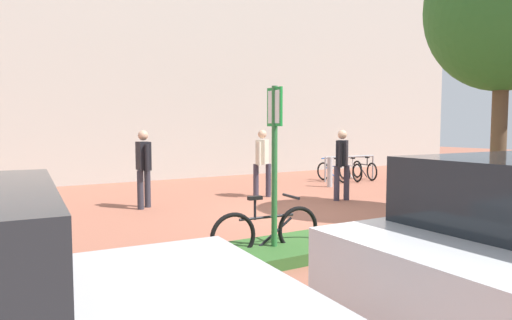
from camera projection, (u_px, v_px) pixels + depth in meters
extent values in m
plane|color=#9E5B47|center=(316.00, 214.00, 9.21)|extent=(60.00, 60.00, 0.00)
cube|color=#B2ADA3|center=(174.00, 35.00, 15.62)|extent=(28.00, 1.20, 10.00)
cube|color=#336028|center=(404.00, 229.00, 7.48)|extent=(7.00, 1.10, 0.16)
cylinder|color=brown|center=(498.00, 145.00, 8.48)|extent=(0.28, 0.28, 2.90)
ellipsoid|color=#2D6628|center=(504.00, 6.00, 8.29)|extent=(2.85, 2.85, 3.13)
cylinder|color=#2D7238|center=(274.00, 173.00, 6.04)|extent=(0.08, 0.08, 2.34)
cube|color=#198C33|center=(275.00, 107.00, 5.97)|extent=(0.05, 0.36, 0.52)
cube|color=white|center=(275.00, 107.00, 5.97)|extent=(0.05, 0.30, 0.44)
torus|color=black|center=(233.00, 237.00, 5.93)|extent=(0.66, 0.11, 0.66)
torus|color=black|center=(298.00, 229.00, 6.39)|extent=(0.66, 0.11, 0.66)
cylinder|color=black|center=(267.00, 217.00, 6.14)|extent=(0.84, 0.10, 0.04)
cylinder|color=black|center=(273.00, 234.00, 6.21)|extent=(0.61, 0.08, 0.44)
cylinder|color=black|center=(255.00, 210.00, 6.05)|extent=(0.04, 0.04, 0.28)
cube|color=black|center=(255.00, 198.00, 6.04)|extent=(0.21, 0.09, 0.05)
cylinder|color=black|center=(291.00, 196.00, 6.30)|extent=(0.07, 0.42, 0.04)
cylinder|color=#99999E|center=(325.00, 170.00, 14.47)|extent=(0.06, 0.06, 0.80)
cylinder|color=#99999E|center=(373.00, 167.00, 15.44)|extent=(0.06, 0.06, 0.80)
cylinder|color=#99999E|center=(350.00, 157.00, 14.92)|extent=(2.05, 0.16, 0.06)
torus|color=black|center=(343.00, 174.00, 14.27)|extent=(0.08, 0.61, 0.61)
torus|color=black|center=(323.00, 171.00, 15.04)|extent=(0.08, 0.61, 0.61)
cylinder|color=#194CA5|center=(333.00, 166.00, 14.64)|extent=(0.07, 0.77, 0.03)
cylinder|color=#194CA5|center=(331.00, 173.00, 14.73)|extent=(0.06, 0.56, 0.40)
cylinder|color=#194CA5|center=(337.00, 163.00, 14.49)|extent=(0.03, 0.03, 0.26)
cube|color=black|center=(337.00, 159.00, 14.48)|extent=(0.08, 0.19, 0.05)
cylinder|color=#194CA5|center=(326.00, 158.00, 14.92)|extent=(0.39, 0.05, 0.04)
torus|color=black|center=(357.00, 173.00, 14.50)|extent=(0.20, 0.60, 0.61)
torus|color=black|center=(343.00, 170.00, 15.39)|extent=(0.20, 0.60, 0.61)
cylinder|color=silver|center=(350.00, 165.00, 14.93)|extent=(0.22, 0.75, 0.03)
cylinder|color=silver|center=(349.00, 172.00, 15.04)|extent=(0.17, 0.55, 0.40)
cylinder|color=silver|center=(353.00, 163.00, 14.76)|extent=(0.03, 0.03, 0.26)
cube|color=black|center=(353.00, 158.00, 14.75)|extent=(0.12, 0.20, 0.05)
cylinder|color=silver|center=(345.00, 158.00, 15.25)|extent=(0.38, 0.13, 0.04)
torus|color=black|center=(372.00, 172.00, 14.88)|extent=(0.19, 0.60, 0.61)
torus|color=black|center=(357.00, 169.00, 15.77)|extent=(0.19, 0.60, 0.61)
cylinder|color=black|center=(364.00, 164.00, 15.31)|extent=(0.21, 0.76, 0.03)
cylinder|color=black|center=(363.00, 171.00, 15.42)|extent=(0.16, 0.55, 0.40)
cylinder|color=black|center=(367.00, 162.00, 15.14)|extent=(0.03, 0.03, 0.26)
cube|color=black|center=(367.00, 157.00, 15.13)|extent=(0.11, 0.20, 0.05)
cylinder|color=black|center=(359.00, 157.00, 15.63)|extent=(0.38, 0.12, 0.04)
cylinder|color=#ADADB2|center=(330.00, 172.00, 13.30)|extent=(0.16, 0.16, 0.90)
cylinder|color=#383342|center=(268.00, 180.00, 11.44)|extent=(0.14, 0.14, 0.85)
cylinder|color=#383342|center=(256.00, 181.00, 11.35)|extent=(0.14, 0.14, 0.85)
cube|color=beige|center=(262.00, 152.00, 11.34)|extent=(0.46, 0.45, 0.62)
cylinder|color=beige|center=(265.00, 153.00, 11.59)|extent=(0.09, 0.09, 0.59)
cylinder|color=beige|center=(259.00, 154.00, 11.09)|extent=(0.09, 0.09, 0.59)
sphere|color=tan|center=(262.00, 134.00, 11.31)|extent=(0.22, 0.22, 0.22)
cylinder|color=#383342|center=(337.00, 183.00, 10.82)|extent=(0.14, 0.14, 0.85)
cylinder|color=#383342|center=(347.00, 183.00, 10.92)|extent=(0.14, 0.14, 0.85)
cube|color=black|center=(342.00, 153.00, 10.82)|extent=(0.46, 0.44, 0.62)
cylinder|color=black|center=(340.00, 155.00, 10.57)|extent=(0.09, 0.09, 0.59)
cylinder|color=black|center=(344.00, 154.00, 11.06)|extent=(0.09, 0.09, 0.59)
sphere|color=tan|center=(342.00, 135.00, 10.78)|extent=(0.22, 0.22, 0.22)
cylinder|color=#2D2D38|center=(140.00, 190.00, 9.68)|extent=(0.14, 0.14, 0.85)
cylinder|color=#2D2D38|center=(148.00, 188.00, 9.94)|extent=(0.14, 0.14, 0.85)
cube|color=black|center=(143.00, 156.00, 9.76)|extent=(0.25, 0.40, 0.62)
cylinder|color=black|center=(147.00, 158.00, 9.54)|extent=(0.09, 0.09, 0.59)
cylinder|color=black|center=(140.00, 157.00, 9.98)|extent=(0.09, 0.09, 0.59)
sphere|color=tan|center=(143.00, 135.00, 9.72)|extent=(0.22, 0.22, 0.22)
cylinder|color=black|center=(370.00, 292.00, 3.99)|extent=(0.65, 0.24, 0.64)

